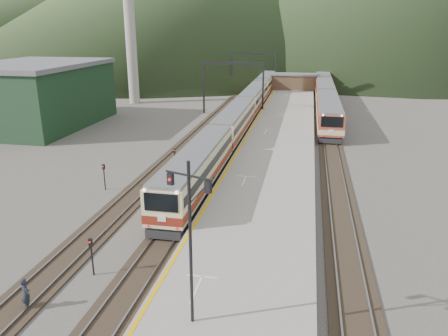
% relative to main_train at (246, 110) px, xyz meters
% --- Properties ---
extents(track_main, '(2.60, 200.00, 0.23)m').
position_rel_main_train_xyz_m(track_main, '(0.00, -9.19, -1.81)').
color(track_main, black).
rests_on(track_main, ground).
extents(track_far, '(2.60, 200.00, 0.23)m').
position_rel_main_train_xyz_m(track_far, '(-5.00, -9.19, -1.81)').
color(track_far, black).
rests_on(track_far, ground).
extents(track_second, '(2.60, 200.00, 0.23)m').
position_rel_main_train_xyz_m(track_second, '(11.50, -9.19, -1.81)').
color(track_second, black).
rests_on(track_second, ground).
extents(platform, '(8.00, 100.00, 1.00)m').
position_rel_main_train_xyz_m(platform, '(5.60, -11.19, -1.38)').
color(platform, gray).
rests_on(platform, ground).
extents(gantry_near, '(9.55, 0.25, 8.00)m').
position_rel_main_train_xyz_m(gantry_near, '(-2.85, 5.81, 3.71)').
color(gantry_near, black).
rests_on(gantry_near, ground).
extents(gantry_far, '(9.55, 0.25, 8.00)m').
position_rel_main_train_xyz_m(gantry_far, '(-2.85, 30.81, 3.71)').
color(gantry_far, black).
rests_on(gantry_far, ground).
extents(warehouse, '(14.50, 20.50, 8.60)m').
position_rel_main_train_xyz_m(warehouse, '(-28.00, -7.19, 2.44)').
color(warehouse, black).
rests_on(warehouse, ground).
extents(smokestack, '(1.80, 1.80, 30.00)m').
position_rel_main_train_xyz_m(smokestack, '(-22.00, 12.81, 13.12)').
color(smokestack, '#9E998E').
rests_on(smokestack, ground).
extents(station_shed, '(9.40, 4.40, 3.10)m').
position_rel_main_train_xyz_m(station_shed, '(5.60, 28.81, 0.69)').
color(station_shed, brown).
rests_on(station_shed, platform).
extents(main_train, '(2.70, 74.19, 3.30)m').
position_rel_main_train_xyz_m(main_train, '(0.00, 0.00, 0.00)').
color(main_train, beige).
rests_on(main_train, track_main).
extents(second_train, '(3.01, 61.81, 3.68)m').
position_rel_main_train_xyz_m(second_train, '(11.50, 20.30, 0.19)').
color(second_train, '#A74530').
rests_on(second_train, track_second).
extents(signal_mast, '(2.09, 0.86, 7.37)m').
position_rel_main_train_xyz_m(signal_mast, '(4.23, -45.54, 3.60)').
color(signal_mast, black).
rests_on(signal_mast, platform).
extents(short_signal_a, '(0.26, 0.23, 2.27)m').
position_rel_main_train_xyz_m(short_signal_a, '(-2.61, -41.44, -0.42)').
color(short_signal_a, black).
rests_on(short_signal_a, ground).
extents(short_signal_b, '(0.24, 0.18, 2.27)m').
position_rel_main_train_xyz_m(short_signal_b, '(-3.49, -22.99, -0.42)').
color(short_signal_b, black).
rests_on(short_signal_b, ground).
extents(short_signal_c, '(0.24, 0.19, 2.27)m').
position_rel_main_train_xyz_m(short_signal_c, '(-7.89, -28.86, -0.42)').
color(short_signal_c, black).
rests_on(short_signal_c, ground).
extents(worker, '(0.75, 0.67, 1.71)m').
position_rel_main_train_xyz_m(worker, '(-4.38, -44.92, -1.02)').
color(worker, '#1C222B').
rests_on(worker, ground).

